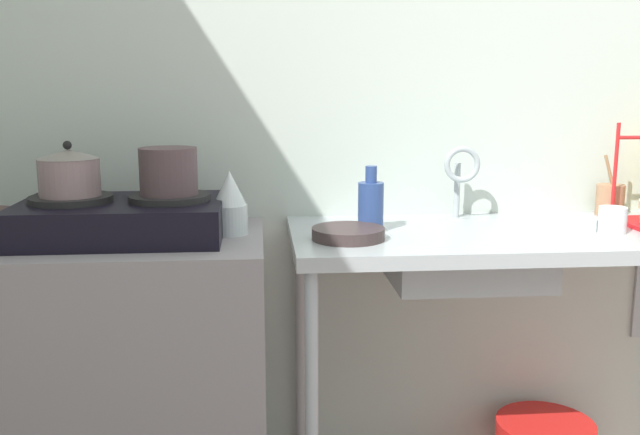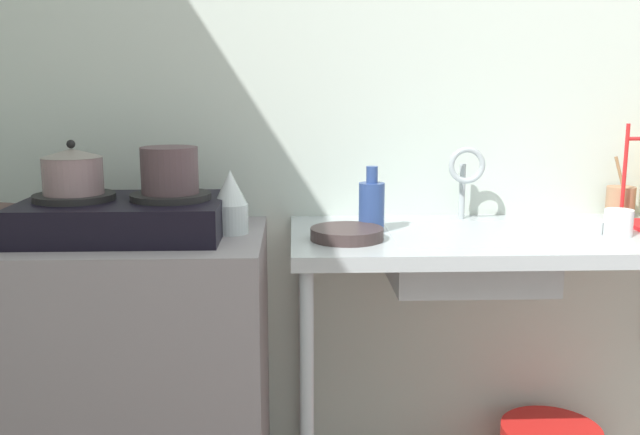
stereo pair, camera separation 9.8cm
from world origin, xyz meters
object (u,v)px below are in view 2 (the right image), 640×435
(stove, at_px, (124,216))
(bottle_by_sink, at_px, (372,205))
(pot_on_right_burner, at_px, (170,170))
(percolator, at_px, (231,203))
(pot_on_left_burner, at_px, (73,171))
(utensil_jar, at_px, (620,202))
(frying_pan, at_px, (347,234))
(sink_basin, at_px, (465,257))
(cup_by_rack, at_px, (619,223))
(small_bowl_on_drainboard, at_px, (575,226))
(faucet, at_px, (466,171))

(stove, height_order, bottle_by_sink, bottle_by_sink)
(pot_on_right_burner, xyz_separation_m, percolator, (0.17, 0.02, -0.10))
(stove, xyz_separation_m, pot_on_left_burner, (-0.13, 0.00, 0.13))
(pot_on_left_burner, relative_size, utensil_jar, 0.85)
(pot_on_left_burner, xyz_separation_m, frying_pan, (0.76, -0.08, -0.17))
(stove, distance_m, percolator, 0.30)
(stove, height_order, frying_pan, stove)
(pot_on_left_burner, distance_m, sink_basin, 1.15)
(cup_by_rack, height_order, bottle_by_sink, bottle_by_sink)
(pot_on_right_burner, distance_m, small_bowl_on_drainboard, 1.18)
(pot_on_left_burner, distance_m, faucet, 1.17)
(pot_on_left_burner, xyz_separation_m, pot_on_right_burner, (0.27, 0.00, 0.00))
(percolator, bearing_deg, stove, -175.77)
(faucet, relative_size, cup_by_rack, 2.97)
(pot_on_left_burner, height_order, bottle_by_sink, pot_on_left_burner)
(pot_on_left_burner, xyz_separation_m, bottle_by_sink, (0.84, 0.03, -0.11))
(percolator, distance_m, small_bowl_on_drainboard, 1.00)
(sink_basin, distance_m, utensil_jar, 0.61)
(bottle_by_sink, xyz_separation_m, utensil_jar, (0.83, 0.19, -0.03))
(pot_on_right_burner, relative_size, percolator, 0.87)
(percolator, relative_size, bottle_by_sink, 0.96)
(percolator, relative_size, small_bowl_on_drainboard, 1.17)
(bottle_by_sink, bearing_deg, frying_pan, -126.93)
(pot_on_right_burner, height_order, percolator, pot_on_right_burner)
(pot_on_left_burner, distance_m, pot_on_right_burner, 0.27)
(percolator, height_order, utensil_jar, utensil_jar)
(sink_basin, relative_size, utensil_jar, 2.24)
(percolator, xyz_separation_m, sink_basin, (0.68, -0.02, -0.16))
(sink_basin, bearing_deg, utensil_jar, 21.32)
(sink_basin, height_order, small_bowl_on_drainboard, small_bowl_on_drainboard)
(pot_on_right_burner, distance_m, utensil_jar, 1.42)
(faucet, bearing_deg, percolator, -167.54)
(percolator, height_order, frying_pan, percolator)
(pot_on_right_burner, xyz_separation_m, sink_basin, (0.85, -0.00, -0.26))
(stove, xyz_separation_m, faucet, (1.02, 0.18, 0.10))
(frying_pan, xyz_separation_m, cup_by_rack, (0.77, 0.02, 0.02))
(cup_by_rack, distance_m, small_bowl_on_drainboard, 0.12)
(sink_basin, xyz_separation_m, cup_by_rack, (0.42, -0.05, 0.11))
(pot_on_left_burner, distance_m, frying_pan, 0.79)
(sink_basin, bearing_deg, frying_pan, -167.85)
(stove, bearing_deg, frying_pan, -6.90)
(stove, bearing_deg, percolator, 4.23)
(percolator, bearing_deg, sink_basin, -1.89)
(stove, height_order, percolator, percolator)
(percolator, height_order, small_bowl_on_drainboard, percolator)
(stove, height_order, utensil_jar, utensil_jar)
(faucet, height_order, bottle_by_sink, faucet)
(pot_on_right_burner, relative_size, sink_basin, 0.36)
(stove, distance_m, sink_basin, 0.99)
(stove, bearing_deg, faucet, 10.07)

